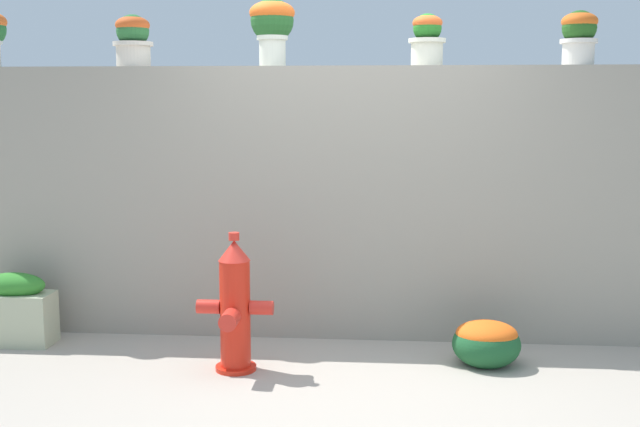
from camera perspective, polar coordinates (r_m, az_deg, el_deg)
ground_plane at (r=5.08m, az=1.55°, el=-12.14°), size 24.00×24.00×0.00m
stone_wall at (r=5.94m, az=2.21°, el=0.75°), size 6.23×0.31×2.00m
potted_plant_1 at (r=6.20m, az=-13.17°, el=12.06°), size 0.30×0.30×0.38m
potted_plant_2 at (r=5.99m, az=-3.42°, el=13.40°), size 0.33×0.33×0.49m
potted_plant_3 at (r=5.93m, az=7.64°, el=12.31°), size 0.27×0.27×0.37m
potted_plant_4 at (r=6.04m, az=17.95°, el=12.08°), size 0.26×0.26×0.38m
fire_hydrant at (r=5.26m, az=-6.08°, el=-6.75°), size 0.50×0.40×0.91m
flower_bush_left at (r=5.51m, az=11.76°, el=-8.88°), size 0.45×0.41×0.32m
planter_box at (r=6.23m, az=-20.88°, el=-6.43°), size 0.54×0.27×0.53m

